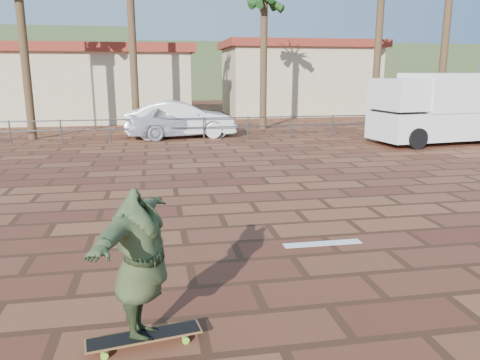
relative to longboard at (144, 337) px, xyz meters
The scene contains 13 objects.
ground 4.48m from the longboard, 58.69° to the left, with size 120.00×120.00×0.00m, color brown.
paint_stripe 4.01m from the longboard, 40.93° to the left, with size 1.40×0.22×0.01m, color white.
guardrail 16.01m from the longboard, 81.64° to the left, with size 24.06×0.06×1.00m.
palm_center 21.13m from the longboard, 73.22° to the left, with size 2.40×2.40×7.75m.
building_west 26.18m from the longboard, 98.10° to the left, with size 12.60×7.60×4.50m.
building_east 29.78m from the longboard, 69.64° to the left, with size 10.60×6.60×5.00m.
hill_front 53.95m from the longboard, 87.52° to the left, with size 70.00×18.00×6.00m, color #384C28.
longboard is the anchor object (origin of this frame).
skateboarder 0.85m from the longboard, 135.00° to the right, with size 2.04×0.56×1.66m, color #344223.
campervan 17.78m from the longboard, 47.59° to the left, with size 5.82×3.04×2.89m.
car_silver 16.90m from the longboard, 85.36° to the left, with size 1.98×4.93×1.68m, color silver.
car_white 16.89m from the longboard, 85.38° to the left, with size 1.73×4.95×1.63m, color white.
street_sign 19.76m from the longboard, 53.45° to the left, with size 0.48×0.19×2.44m.
Camera 1 is at (-2.12, -8.56, 2.95)m, focal length 35.00 mm.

